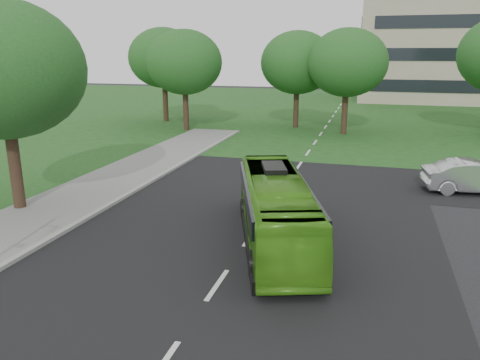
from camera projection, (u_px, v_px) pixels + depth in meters
The scene contains 9 objects.
ground at pixel (236, 258), 15.99m from camera, with size 160.00×160.00×0.00m, color black.
street_surfaces at pixel (311, 140), 37.19m from camera, with size 120.00×120.00×0.15m.
tree_park_a at pixel (184, 62), 40.63m from camera, with size 6.58×6.58×8.74m.
tree_park_b at pixel (297, 63), 42.15m from camera, with size 6.63×6.63×8.70m.
tree_park_c at pixel (347, 63), 38.56m from camera, with size 6.60×6.60×8.76m.
tree_park_f at pixel (164, 58), 45.96m from camera, with size 6.86×6.86×9.16m.
tree_side_near at pixel (2, 70), 19.28m from camera, with size 6.76×6.76×8.99m.
bus at pixel (276, 209), 17.09m from camera, with size 2.12×9.05×2.52m, color #4DA21D.
sedan at pixel (475, 177), 23.25m from camera, with size 1.72×4.94×1.63m, color silver.
Camera 1 is at (4.14, -14.12, 6.82)m, focal length 35.00 mm.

